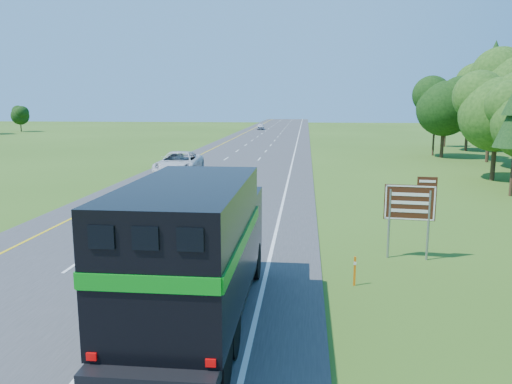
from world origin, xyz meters
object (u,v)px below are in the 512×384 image
at_px(horse_truck, 195,247).
at_px(far_car, 260,126).
at_px(white_suv, 179,164).
at_px(exit_sign, 411,206).

xyz_separation_m(horse_truck, far_car, (-7.37, 100.99, -1.50)).
distance_m(white_suv, far_car, 72.94).
relative_size(horse_truck, white_suv, 1.29).
height_order(horse_truck, exit_sign, horse_truck).
bearing_deg(white_suv, horse_truck, -77.01).
bearing_deg(white_suv, far_car, 87.47).
relative_size(far_car, exit_sign, 1.22).
relative_size(white_suv, far_car, 1.77).
xyz_separation_m(far_car, exit_sign, (14.45, -94.34, 1.42)).
bearing_deg(horse_truck, white_suv, 105.48).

